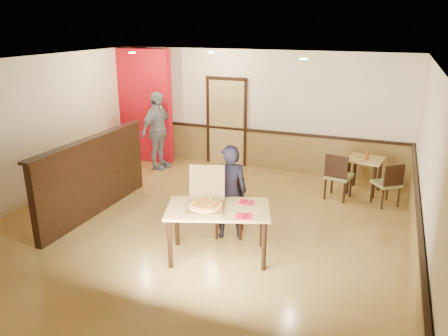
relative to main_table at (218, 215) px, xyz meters
The scene contains 27 objects.
floor 1.33m from the main_table, 129.81° to the left, with size 7.00×7.00×0.00m, color tan.
ceiling 2.39m from the main_table, 129.81° to the left, with size 7.00×7.00×0.00m, color black.
wall_back 4.49m from the main_table, 99.46° to the left, with size 7.00×7.00×0.00m, color #FEF0C6.
wall_left 4.38m from the main_table, 168.32° to the left, with size 7.00×7.00×0.00m, color #FEF0C6.
wall_right 2.99m from the main_table, 17.52° to the left, with size 7.00×7.00×0.00m, color #FEF0C6.
wainscot_back 4.41m from the main_table, 99.52° to the left, with size 7.00×0.04×0.90m, color olive.
chair_rail_back 4.39m from the main_table, 99.57° to the left, with size 7.00×0.06×0.06m, color black.
wainscot_right 2.89m from the main_table, 17.70° to the left, with size 0.04×7.00×0.90m, color olive.
chair_rail_right 2.87m from the main_table, 17.82° to the left, with size 0.06×7.00×0.06m, color black.
back_door 4.61m from the main_table, 109.43° to the left, with size 0.90×0.06×2.10m, color tan.
booth_partition 2.81m from the main_table, 166.12° to the left, with size 0.20×3.10×1.44m.
red_accent_panel 5.36m from the main_table, 133.12° to the left, with size 1.60×0.20×2.78m, color #B90D19.
spot_a 4.55m from the main_table, 138.55° to the left, with size 0.14×0.14×0.02m, color beige.
spot_b 4.25m from the main_table, 114.37° to the left, with size 0.14×0.14×0.02m, color beige.
spot_c 3.23m from the main_table, 74.22° to the left, with size 0.14×0.14×0.02m, color beige.
main_table is the anchor object (origin of this frame).
diner_chair 0.85m from the main_table, 98.17° to the left, with size 0.57×0.57×0.94m.
side_chair_left 3.27m from the main_table, 65.26° to the left, with size 0.56×0.56×0.96m.
side_chair_right 3.78m from the main_table, 52.11° to the left, with size 0.61×0.61×0.88m.
side_table 4.02m from the main_table, 62.94° to the left, with size 0.79×0.79×0.73m.
diner 0.69m from the main_table, 96.24° to the left, with size 0.58×0.38×1.58m, color black.
passerby 4.50m from the main_table, 130.80° to the left, with size 1.10×0.46×1.87m, color gray.
pizza_box 0.26m from the main_table, 163.65° to the right, with size 0.70×0.77×0.56m.
pizza 0.25m from the main_table, 145.56° to the right, with size 0.49×0.49×0.03m, color #DFAC51.
napkin_near 0.49m from the main_table, 17.48° to the right, with size 0.28×0.28×0.01m.
napkin_far 0.49m from the main_table, 46.59° to the left, with size 0.25×0.25×0.01m.
condiment 3.97m from the main_table, 62.09° to the left, with size 0.07×0.07×0.17m, color #973A1B.
Camera 1 is at (2.95, -6.33, 3.41)m, focal length 35.00 mm.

